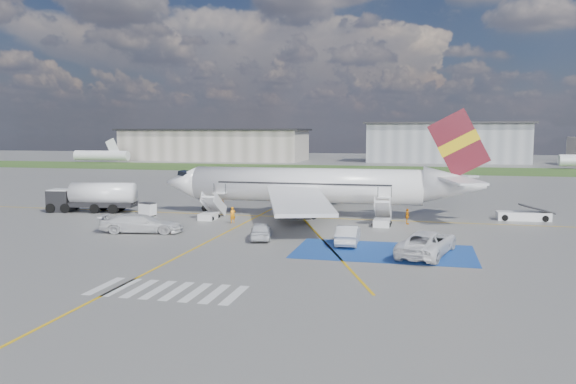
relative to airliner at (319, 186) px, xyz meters
name	(u,v)px	position (x,y,z in m)	size (l,w,h in m)	color
ground	(274,237)	(-1.51, -14.00, -3.39)	(400.00, 400.00, 0.00)	#60605E
grass_strip	(370,169)	(-1.51, 81.00, -3.39)	(400.00, 30.00, 0.01)	#2D4C1E
taxiway_line_main	(302,217)	(-1.51, -2.00, -3.39)	(120.00, 0.20, 0.01)	gold
taxiway_line_cross	(175,258)	(-6.51, -24.00, -3.39)	(0.20, 60.00, 0.01)	gold
taxiway_line_diag	(302,217)	(-1.51, -2.00, -3.39)	(0.20, 60.00, 0.01)	gold
staging_box	(384,252)	(8.49, -18.00, -3.39)	(14.00, 8.00, 0.01)	navy
crosswalk	(167,291)	(-3.31, -32.00, -3.39)	(9.00, 4.00, 0.01)	silver
terminal_west	(215,145)	(-56.51, 116.00, 1.61)	(60.00, 22.00, 10.00)	gray
terminal_centre	(446,143)	(18.49, 121.00, 2.61)	(48.00, 18.00, 12.00)	gray
airliner	(319,186)	(0.00, 0.00, 0.00)	(36.81, 32.95, 11.92)	white
airstairs_fwd	(210,213)	(-11.01, -5.30, -2.77)	(1.90, 5.20, 3.60)	white
airstairs_aft	(382,219)	(7.49, -5.30, -2.77)	(1.90, 5.20, 3.60)	white
fuel_tanker	(93,200)	(-26.44, -3.43, -1.93)	(10.50, 4.25, 3.49)	black
gpu_cart	(147,210)	(-18.67, -4.86, -2.72)	(2.03, 1.61, 1.49)	white
belt_loader	(524,216)	(22.00, 1.65, -2.96)	(5.92, 2.50, 1.74)	white
car_silver_a	(261,231)	(-2.40, -15.26, -2.63)	(1.80, 4.48, 1.53)	silver
car_silver_b	(348,235)	(5.37, -15.72, -2.57)	(1.75, 5.02, 1.65)	#A8AAAF
van_white_a	(427,238)	(11.81, -18.19, -2.14)	(3.08, 6.67, 2.50)	white
van_white_b	(141,221)	(-14.23, -14.61, -2.26)	(2.36, 5.80, 2.27)	silver
crew_fwd	(233,215)	(-7.70, -7.36, -2.55)	(0.61, 0.40, 1.68)	orange
crew_nose	(221,204)	(-11.64, 0.01, -2.50)	(0.87, 0.68, 1.79)	orange
crew_aft	(407,216)	(9.94, -4.01, -2.58)	(0.95, 0.40, 1.62)	orange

